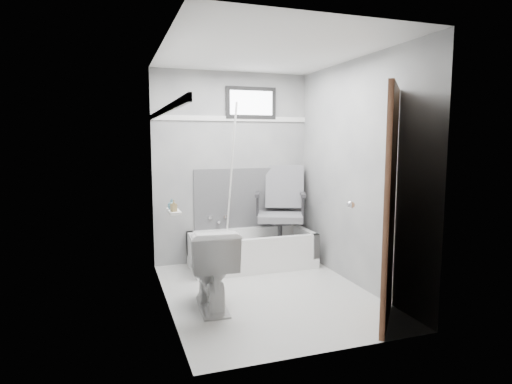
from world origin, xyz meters
name	(u,v)px	position (x,y,z in m)	size (l,w,h in m)	color
floor	(267,293)	(0.00, 0.00, 0.00)	(2.60, 2.60, 0.00)	white
ceiling	(268,51)	(0.00, 0.00, 2.40)	(2.60, 2.60, 0.00)	silver
wall_back	(232,168)	(0.00, 1.30, 1.20)	(2.00, 0.02, 2.40)	slate
wall_front	(331,191)	(0.00, -1.30, 1.20)	(2.00, 0.02, 2.40)	slate
wall_left	(165,179)	(-1.00, 0.00, 1.20)	(0.02, 2.60, 2.40)	slate
wall_right	(355,173)	(1.00, 0.00, 1.20)	(0.02, 2.60, 2.40)	slate
bathtub	(252,250)	(0.15, 0.93, 0.21)	(1.50, 0.70, 0.42)	white
office_chair	(280,210)	(0.53, 0.96, 0.68)	(0.64, 0.64, 1.12)	#5D5E62
toilet	(211,268)	(-0.62, -0.18, 0.38)	(0.43, 0.77, 0.76)	silver
door	(440,211)	(0.98, -1.28, 1.00)	(0.78, 0.78, 2.00)	brown
window	(251,103)	(0.25, 1.29, 2.02)	(0.66, 0.04, 0.40)	black
backerboard	(251,198)	(0.25, 1.29, 0.80)	(1.50, 0.02, 0.78)	#4C4C4F
trim_back	(232,119)	(0.00, 1.29, 1.82)	(2.00, 0.02, 0.06)	white
trim_left	(165,110)	(-0.99, 0.00, 1.82)	(0.02, 2.60, 0.06)	white
pole	(231,181)	(-0.08, 1.06, 1.05)	(0.02, 0.02, 1.95)	silver
shelf	(174,211)	(-0.93, -0.02, 0.90)	(0.10, 0.32, 0.03)	white
soap_bottle_a	(174,206)	(-0.94, -0.10, 0.97)	(0.05, 0.05, 0.11)	#9C844E
soap_bottle_b	(172,204)	(-0.94, 0.04, 0.96)	(0.08, 0.08, 0.10)	teal
faucet	(218,219)	(-0.20, 1.27, 0.55)	(0.26, 0.10, 0.16)	silver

